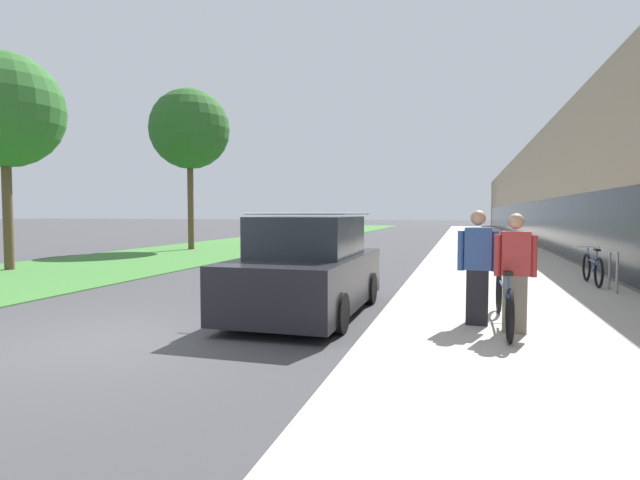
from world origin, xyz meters
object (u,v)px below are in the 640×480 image
bike_rack_hoop (613,267)px  street_tree_near (4,110)px  tandem_bicycle (504,300)px  cruiser_bike_nearest (592,269)px  street_tree_far (190,130)px  person_bystander (477,267)px  person_rider (515,273)px  parked_sedan_curbside (308,270)px

bike_rack_hoop → street_tree_near: size_ratio=0.13×
tandem_bicycle → cruiser_bike_nearest: tandem_bicycle is taller
street_tree_near → street_tree_far: bearing=83.9°
tandem_bicycle → street_tree_far: (-12.86, 13.16, 5.12)m
tandem_bicycle → bike_rack_hoop: size_ratio=3.19×
cruiser_bike_nearest → street_tree_near: street_tree_near is taller
bike_rack_hoop → person_bystander: bearing=-125.3°
cruiser_bike_nearest → street_tree_far: (-15.15, 8.10, 5.14)m
cruiser_bike_nearest → street_tree_far: bearing=151.9°
person_rider → bike_rack_hoop: bearing=61.8°
tandem_bicycle → bike_rack_hoop: bearing=58.6°
bike_rack_hoop → cruiser_bike_nearest: 1.06m
cruiser_bike_nearest → street_tree_far: size_ratio=0.24×
person_bystander → parked_sedan_curbside: bearing=169.2°
tandem_bicycle → street_tree_far: 19.10m
person_rider → street_tree_near: size_ratio=0.25×
cruiser_bike_nearest → person_bystander: bearing=-117.9°
bike_rack_hoop → street_tree_near: 16.79m
person_bystander → street_tree_far: bearing=133.5°
person_rider → bike_rack_hoop: (2.34, 4.36, -0.31)m
person_rider → cruiser_bike_nearest: bearing=68.0°
tandem_bicycle → person_bystander: bearing=177.7°
tandem_bicycle → cruiser_bike_nearest: size_ratio=1.50×
street_tree_near → street_tree_far: 9.01m
person_bystander → parked_sedan_curbside: (-2.78, 0.53, -0.19)m
tandem_bicycle → cruiser_bike_nearest: bearing=65.6°
parked_sedan_curbside → street_tree_far: (-9.70, 12.62, 4.84)m
person_rider → street_tree_near: 15.15m
street_tree_far → person_rider: bearing=-46.2°
tandem_bicycle → person_bystander: size_ratio=1.60×
person_bystander → street_tree_near: bearing=162.6°
person_bystander → cruiser_bike_nearest: size_ratio=0.94×
parked_sedan_curbside → street_tree_far: size_ratio=0.55×
cruiser_bike_nearest → street_tree_near: (-16.10, -0.82, 4.33)m
street_tree_far → parked_sedan_curbside: bearing=-52.4°
tandem_bicycle → street_tree_near: bearing=163.0°
cruiser_bike_nearest → street_tree_far: street_tree_far is taller
bike_rack_hoop → parked_sedan_curbside: parked_sedan_curbside is taller
tandem_bicycle → parked_sedan_curbside: parked_sedan_curbside is taller
person_rider → parked_sedan_curbside: parked_sedan_curbside is taller
person_bystander → cruiser_bike_nearest: (2.67, 5.04, -0.49)m
tandem_bicycle → person_rider: person_rider is taller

